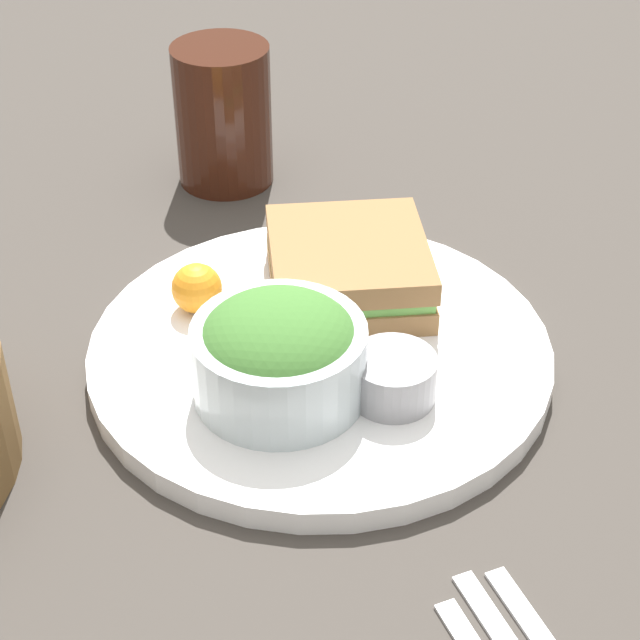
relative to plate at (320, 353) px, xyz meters
name	(u,v)px	position (x,y,z in m)	size (l,w,h in m)	color
ground_plane	(320,363)	(0.00, 0.00, -0.01)	(4.00, 4.00, 0.00)	#3D3833
plate	(320,353)	(0.00, 0.00, 0.00)	(0.32, 0.32, 0.02)	white
sandwich	(348,268)	(0.06, -0.02, 0.03)	(0.14, 0.13, 0.04)	olive
salad_bowl	(279,353)	(-0.05, 0.02, 0.04)	(0.11, 0.11, 0.07)	silver
dressing_cup	(393,378)	(-0.05, -0.05, 0.02)	(0.06, 0.06, 0.03)	#99999E
orange_wedge	(197,288)	(0.03, 0.09, 0.03)	(0.04, 0.04, 0.04)	orange
drink_glass	(223,115)	(0.26, 0.10, 0.05)	(0.08, 0.08, 0.12)	#38190F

